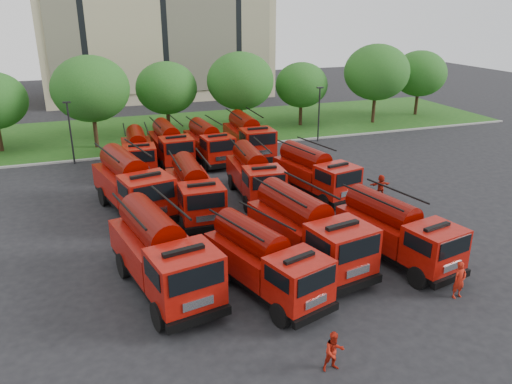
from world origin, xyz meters
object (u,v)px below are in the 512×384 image
fire_truck_5 (194,190)px  firefighter_5 (380,196)px  fire_truck_9 (170,144)px  firefighter_2 (453,277)px  fire_truck_3 (397,231)px  fire_truck_10 (208,143)px  fire_truck_0 (162,253)px  fire_truck_1 (265,261)px  fire_truck_7 (315,172)px  firefighter_3 (434,269)px  fire_truck_11 (248,136)px  fire_truck_6 (254,174)px  firefighter_0 (457,297)px  fire_truck_8 (138,152)px  fire_truck_4 (132,184)px  firefighter_1 (333,369)px  firefighter_4 (180,266)px  fire_truck_2 (307,230)px

fire_truck_5 → firefighter_5: 12.72m
fire_truck_9 → firefighter_2: (9.41, -22.65, -1.61)m
fire_truck_3 → fire_truck_10: 20.32m
fire_truck_0 → fire_truck_1: 4.62m
fire_truck_7 → firefighter_3: size_ratio=4.29×
fire_truck_1 → fire_truck_11: size_ratio=0.96×
fire_truck_9 → firefighter_5: 17.23m
firefighter_5 → fire_truck_9: bearing=-38.1°
fire_truck_6 → firefighter_0: size_ratio=4.11×
firefighter_3 → fire_truck_11: bearing=-85.7°
fire_truck_0 → firefighter_3: fire_truck_0 is taller
fire_truck_9 → firefighter_0: size_ratio=4.10×
fire_truck_8 → fire_truck_10: (5.79, 0.74, 0.02)m
fire_truck_8 → fire_truck_11: size_ratio=0.92×
fire_truck_4 → fire_truck_6: size_ratio=1.17×
firefighter_1 → fire_truck_11: bearing=81.5°
fire_truck_3 → fire_truck_4: (-11.80, 10.91, 0.23)m
fire_truck_8 → firefighter_4: size_ratio=3.65×
fire_truck_1 → fire_truck_10: fire_truck_10 is taller
firefighter_1 → firefighter_4: 9.98m
fire_truck_0 → fire_truck_6: (7.77, 9.69, -0.20)m
fire_truck_5 → fire_truck_10: bearing=72.4°
fire_truck_11 → firefighter_3: size_ratio=4.41×
fire_truck_2 → firefighter_0: 7.41m
fire_truck_0 → fire_truck_7: fire_truck_0 is taller
firefighter_3 → firefighter_4: bearing=-22.5°
fire_truck_6 → fire_truck_11: (2.76, 9.41, 0.10)m
fire_truck_2 → fire_truck_10: bearing=80.1°
fire_truck_6 → fire_truck_1: bearing=-103.1°
firefighter_0 → firefighter_4: firefighter_4 is taller
fire_truck_4 → firefighter_3: 18.14m
fire_truck_3 → fire_truck_11: bearing=81.0°
fire_truck_5 → fire_truck_9: bearing=88.3°
fire_truck_1 → fire_truck_7: bearing=37.0°
fire_truck_1 → fire_truck_9: fire_truck_9 is taller
fire_truck_7 → fire_truck_11: size_ratio=0.97×
fire_truck_2 → fire_truck_6: (0.57, 9.59, -0.17)m
fire_truck_3 → fire_truck_11: 20.27m
fire_truck_2 → fire_truck_5: bearing=106.0°
firefighter_5 → firefighter_3: bearing=80.2°
fire_truck_10 → firefighter_1: bearing=-99.4°
fire_truck_6 → fire_truck_8: size_ratio=1.04×
firefighter_1 → fire_truck_5: bearing=99.4°
fire_truck_2 → fire_truck_3: bearing=-26.9°
fire_truck_7 → fire_truck_8: bearing=126.6°
fire_truck_7 → fire_truck_0: bearing=-156.0°
fire_truck_0 → fire_truck_5: 8.55m
fire_truck_4 → fire_truck_8: (1.36, 8.13, -0.28)m
fire_truck_0 → firefighter_0: bearing=-34.0°
fire_truck_6 → firefighter_0: bearing=-69.5°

